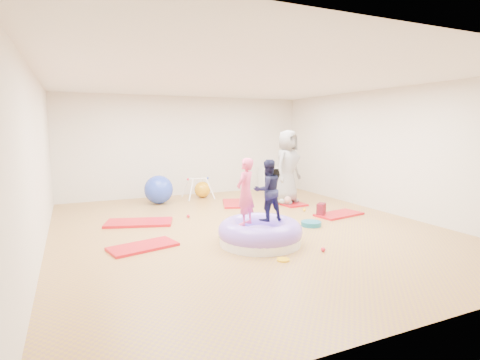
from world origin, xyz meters
name	(u,v)px	position (x,y,z in m)	size (l,w,h in m)	color
room	(247,156)	(0.00, 0.00, 1.40)	(7.01, 8.01, 2.81)	#99674A
gym_mat_front_left	(143,247)	(-2.05, -0.42, 0.02)	(1.07, 0.53, 0.04)	red
gym_mat_mid_left	(139,223)	(-1.85, 1.16, 0.03)	(1.30, 0.65, 0.05)	red
gym_mat_center_back	(234,203)	(0.67, 2.16, 0.02)	(1.07, 0.54, 0.04)	red
gym_mat_right	(339,214)	(2.31, 0.09, 0.02)	(1.08, 0.54, 0.04)	red
gym_mat_rear_right	(287,202)	(1.96, 1.71, 0.02)	(1.08, 0.54, 0.05)	red
inflatable_cushion	(260,233)	(-0.21, -0.99, 0.17)	(1.41, 1.41, 0.44)	white
child_pink	(245,189)	(-0.49, -1.01, 0.95)	(0.40, 0.26, 1.09)	#ED4A7C
child_navy	(268,187)	(-0.03, -0.90, 0.93)	(0.51, 0.40, 1.05)	#171937
adult_caregiver	(287,167)	(1.91, 1.64, 0.96)	(0.89, 0.58, 1.82)	gray
infant	(285,199)	(1.78, 1.52, 0.15)	(0.35, 0.36, 0.21)	silver
ball_pit_balls	(271,224)	(0.51, -0.06, 0.04)	(3.06, 3.41, 0.07)	yellow
exercise_ball_blue	(159,190)	(-1.04, 3.03, 0.36)	(0.73, 0.73, 0.73)	blue
exercise_ball_orange	(202,189)	(0.24, 3.38, 0.22)	(0.45, 0.45, 0.45)	orange
infant_play_gym	(198,185)	(0.06, 3.21, 0.38)	(0.75, 0.71, 0.58)	white
cube_shelf	(271,178)	(2.64, 3.79, 0.36)	(0.71, 0.35, 0.71)	white
balance_disc	(311,224)	(1.23, -0.40, 0.04)	(0.40, 0.40, 0.09)	#16657D
backpack	(321,210)	(1.91, 0.20, 0.14)	(0.25, 0.15, 0.29)	maroon
yellow_toy	(283,260)	(-0.28, -1.86, 0.01)	(0.19, 0.19, 0.03)	yellow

